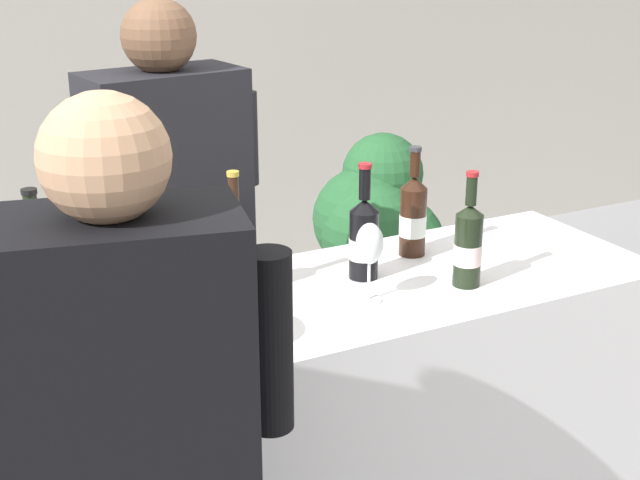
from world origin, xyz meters
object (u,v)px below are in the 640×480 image
wine_bottle_3 (468,244)px  ice_bucket (176,316)px  wine_bottle_0 (235,250)px  wine_glass (370,247)px  wine_bottle_5 (413,215)px  wine_bottle_2 (46,320)px  wine_bottle_4 (39,273)px  person_server (174,290)px  potted_shrub (378,237)px  wine_bottle_1 (364,238)px

wine_bottle_3 → ice_bucket: 0.81m
wine_bottle_0 → wine_glass: size_ratio=1.58×
wine_bottle_3 → wine_bottle_0: bearing=158.0°
wine_glass → ice_bucket: bearing=-171.0°
wine_bottle_0 → wine_bottle_5: size_ratio=1.03×
wine_bottle_2 → wine_bottle_3: size_ratio=1.07×
ice_bucket → wine_bottle_4: bearing=124.2°
ice_bucket → person_server: size_ratio=0.12×
wine_glass → potted_shrub: wine_glass is taller
potted_shrub → wine_bottle_1: bearing=-123.2°
wine_bottle_4 → potted_shrub: bearing=31.3°
wine_bottle_2 → wine_bottle_3: bearing=-0.1°
wine_bottle_5 → ice_bucket: size_ratio=1.55×
wine_bottle_1 → potted_shrub: wine_bottle_1 is taller
wine_bottle_2 → wine_bottle_5: bearing=13.5°
ice_bucket → wine_bottle_3: bearing=3.7°
wine_bottle_4 → potted_shrub: 1.78m
person_server → potted_shrub: bearing=24.2°
wine_bottle_0 → wine_bottle_5: 0.55m
wine_glass → ice_bucket: size_ratio=1.00×
potted_shrub → wine_bottle_0: bearing=-136.4°
wine_bottle_3 → person_server: size_ratio=0.18×
wine_bottle_4 → ice_bucket: (0.22, -0.33, -0.02)m
wine_bottle_1 → person_server: 0.72m
wine_bottle_1 → wine_bottle_5: (0.21, 0.09, 0.00)m
wine_bottle_1 → wine_bottle_3: wine_bottle_1 is taller
wine_bottle_0 → wine_bottle_5: bearing=3.3°
wine_bottle_1 → wine_bottle_2: wine_bottle_2 is taller
wine_bottle_0 → wine_bottle_3: (0.56, -0.22, -0.01)m
wine_bottle_5 → wine_glass: (-0.27, -0.22, 0.03)m
wine_bottle_2 → wine_bottle_4: 0.28m
wine_bottle_3 → wine_bottle_5: wine_bottle_5 is taller
wine_bottle_2 → wine_glass: wine_bottle_2 is taller
wine_bottle_3 → wine_bottle_4: 1.06m
wine_bottle_1 → ice_bucket: (-0.59, -0.22, -0.01)m
wine_bottle_1 → person_server: size_ratio=0.18×
wine_bottle_1 → wine_glass: (-0.06, -0.14, 0.03)m
ice_bucket → wine_bottle_0: bearing=48.0°
wine_bottle_0 → wine_bottle_3: wine_bottle_0 is taller
wine_glass → ice_bucket: same height
potted_shrub → wine_bottle_3: bearing=-110.7°
wine_bottle_2 → wine_glass: (0.79, 0.03, 0.01)m
wine_glass → ice_bucket: (-0.53, -0.08, -0.04)m
wine_bottle_1 → wine_bottle_5: wine_bottle_5 is taller
wine_bottle_0 → wine_bottle_1: (0.34, -0.05, -0.01)m
wine_bottle_1 → wine_bottle_2: size_ratio=0.95×
wine_bottle_0 → wine_bottle_4: wine_bottle_4 is taller
wine_bottle_3 → wine_bottle_1: bearing=141.5°
wine_bottle_1 → wine_bottle_4: size_ratio=0.95×
wine_bottle_5 → potted_shrub: 1.11m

